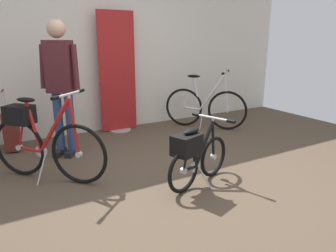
% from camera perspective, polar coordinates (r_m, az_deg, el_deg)
% --- Properties ---
extents(ground_plane, '(7.53, 7.53, 0.00)m').
position_cam_1_polar(ground_plane, '(3.39, 0.80, -10.20)').
color(ground_plane, brown).
extents(back_wall, '(7.53, 0.10, 3.14)m').
position_cam_1_polar(back_wall, '(5.22, -13.08, 16.22)').
color(back_wall, silver).
rests_on(back_wall, ground_plane).
extents(floor_banner_stand, '(0.60, 0.36, 1.90)m').
position_cam_1_polar(floor_banner_stand, '(5.13, -9.12, 8.51)').
color(floor_banner_stand, '#B7B7BC').
rests_on(floor_banner_stand, ground_plane).
extents(folding_bike_foreground, '(0.94, 0.53, 0.70)m').
position_cam_1_polar(folding_bike_foreground, '(3.19, 4.96, -5.16)').
color(folding_bike_foreground, black).
rests_on(folding_bike_foreground, ground_plane).
extents(display_bike_left, '(0.93, 1.11, 0.98)m').
position_cam_1_polar(display_bike_left, '(5.36, 6.75, 3.55)').
color(display_bike_left, black).
rests_on(display_bike_left, ground_plane).
extents(display_bike_right, '(0.98, 1.05, 0.97)m').
position_cam_1_polar(display_bike_right, '(3.59, -22.03, -2.36)').
color(display_bike_right, black).
rests_on(display_bike_right, ground_plane).
extents(visitor_near_wall, '(0.43, 0.39, 1.71)m').
position_cam_1_polar(visitor_near_wall, '(4.16, -18.96, 7.95)').
color(visitor_near_wall, navy).
rests_on(visitor_near_wall, ground_plane).
extents(rolling_suitcase, '(0.23, 0.38, 0.83)m').
position_cam_1_polar(rolling_suitcase, '(4.76, -26.60, -0.62)').
color(rolling_suitcase, maroon).
rests_on(rolling_suitcase, ground_plane).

